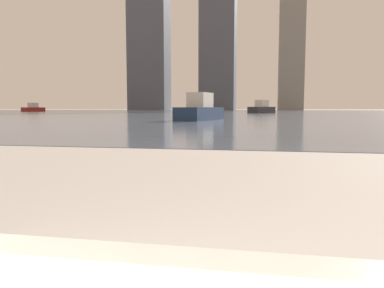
% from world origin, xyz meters
% --- Properties ---
extents(harbor_water, '(180.00, 110.00, 0.01)m').
position_xyz_m(harbor_water, '(0.00, 62.00, 0.01)').
color(harbor_water, slate).
rests_on(harbor_water, ground_plane).
extents(harbor_boat_0, '(2.85, 4.80, 1.70)m').
position_xyz_m(harbor_boat_0, '(-44.29, 67.42, 0.61)').
color(harbor_boat_0, maroon).
rests_on(harbor_boat_0, harbor_water).
extents(harbor_boat_1, '(3.93, 5.12, 1.85)m').
position_xyz_m(harbor_boat_1, '(0.28, 54.59, 0.66)').
color(harbor_boat_1, '#2D2D33').
rests_on(harbor_boat_1, harbor_water).
extents(harbor_boat_4, '(2.50, 4.68, 1.67)m').
position_xyz_m(harbor_boat_4, '(-3.31, 22.79, 0.60)').
color(harbor_boat_4, navy).
rests_on(harbor_boat_4, harbor_water).
extents(skyline_tower_0, '(12.13, 9.08, 52.93)m').
position_xyz_m(skyline_tower_0, '(-35.86, 118.00, 26.46)').
color(skyline_tower_0, '#4C515B').
rests_on(skyline_tower_0, ground_plane).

